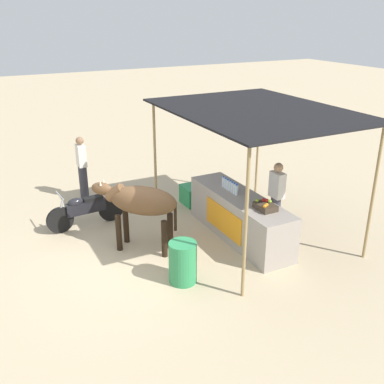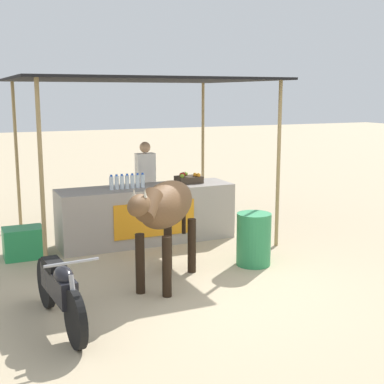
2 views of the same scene
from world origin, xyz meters
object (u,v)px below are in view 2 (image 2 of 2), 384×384
(stall_counter, at_px, (147,214))
(water_barrel, at_px, (254,239))
(cow, at_px, (165,209))
(vendor_behind_counter, at_px, (146,185))
(motorcycle_parked, at_px, (60,289))
(fruit_crate, at_px, (189,179))
(cooler_box, at_px, (24,243))

(stall_counter, xyz_separation_m, water_barrel, (1.02, -1.85, -0.09))
(cow, bearing_deg, vendor_behind_counter, 75.73)
(motorcycle_parked, bearing_deg, stall_counter, 54.65)
(stall_counter, relative_size, water_barrel, 3.83)
(vendor_behind_counter, bearing_deg, fruit_crate, -51.43)
(stall_counter, relative_size, cooler_box, 5.00)
(stall_counter, bearing_deg, cooler_box, -177.30)
(cow, relative_size, motorcycle_parked, 0.88)
(vendor_behind_counter, relative_size, water_barrel, 2.11)
(cooler_box, relative_size, cow, 0.38)
(stall_counter, bearing_deg, vendor_behind_counter, 71.63)
(water_barrel, bearing_deg, stall_counter, 118.76)
(water_barrel, bearing_deg, vendor_behind_counter, 106.41)
(cow, distance_m, motorcycle_parked, 1.82)
(water_barrel, distance_m, motorcycle_parked, 3.18)
(water_barrel, height_order, motorcycle_parked, motorcycle_parked)
(stall_counter, relative_size, motorcycle_parked, 1.67)
(fruit_crate, bearing_deg, cooler_box, -177.02)
(fruit_crate, bearing_deg, motorcycle_parked, -134.33)
(vendor_behind_counter, distance_m, motorcycle_parked, 4.26)
(fruit_crate, xyz_separation_m, cooler_box, (-2.87, -0.15, -0.79))
(cooler_box, distance_m, water_barrel, 3.55)
(fruit_crate, distance_m, water_barrel, 2.02)
(cooler_box, bearing_deg, water_barrel, -29.74)
(water_barrel, xyz_separation_m, cow, (-1.49, -0.21, 0.64))
(cooler_box, bearing_deg, vendor_behind_counter, 20.21)
(stall_counter, height_order, fruit_crate, fruit_crate)
(fruit_crate, distance_m, motorcycle_parked, 4.08)
(cow, xyz_separation_m, motorcycle_parked, (-1.54, -0.77, -0.60))
(vendor_behind_counter, distance_m, water_barrel, 2.76)
(stall_counter, bearing_deg, fruit_crate, 3.70)
(stall_counter, xyz_separation_m, fruit_crate, (0.81, 0.05, 0.55))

